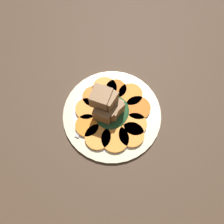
# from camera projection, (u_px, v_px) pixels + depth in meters

# --- Properties ---
(table_slab) EXTENTS (1.20, 1.20, 0.02)m
(table_slab) POSITION_uv_depth(u_px,v_px,m) (112.00, 116.00, 0.62)
(table_slab) COLOR #4C3828
(table_slab) RESTS_ON ground
(plate) EXTENTS (0.27, 0.27, 0.01)m
(plate) POSITION_uv_depth(u_px,v_px,m) (112.00, 114.00, 0.61)
(plate) COLOR beige
(plate) RESTS_ON table_slab
(carrot_slice_0) EXTENTS (0.07, 0.07, 0.01)m
(carrot_slice_0) POSITION_uv_depth(u_px,v_px,m) (105.00, 88.00, 0.62)
(carrot_slice_0) COLOR orange
(carrot_slice_0) RESTS_ON plate
(carrot_slice_1) EXTENTS (0.06, 0.06, 0.01)m
(carrot_slice_1) POSITION_uv_depth(u_px,v_px,m) (94.00, 97.00, 0.61)
(carrot_slice_1) COLOR orange
(carrot_slice_1) RESTS_ON plate
(carrot_slice_2) EXTENTS (0.06, 0.06, 0.01)m
(carrot_slice_2) POSITION_uv_depth(u_px,v_px,m) (87.00, 109.00, 0.60)
(carrot_slice_2) COLOR orange
(carrot_slice_2) RESTS_ON plate
(carrot_slice_3) EXTENTS (0.06, 0.06, 0.01)m
(carrot_slice_3) POSITION_uv_depth(u_px,v_px,m) (87.00, 126.00, 0.58)
(carrot_slice_3) COLOR orange
(carrot_slice_3) RESTS_ON plate
(carrot_slice_4) EXTENTS (0.07, 0.07, 0.01)m
(carrot_slice_4) POSITION_uv_depth(u_px,v_px,m) (96.00, 136.00, 0.57)
(carrot_slice_4) COLOR orange
(carrot_slice_4) RESTS_ON plate
(carrot_slice_5) EXTENTS (0.07, 0.07, 0.01)m
(carrot_slice_5) POSITION_uv_depth(u_px,v_px,m) (115.00, 139.00, 0.57)
(carrot_slice_5) COLOR orange
(carrot_slice_5) RESTS_ON plate
(carrot_slice_6) EXTENTS (0.07, 0.07, 0.01)m
(carrot_slice_6) POSITION_uv_depth(u_px,v_px,m) (131.00, 135.00, 0.57)
(carrot_slice_6) COLOR orange
(carrot_slice_6) RESTS_ON plate
(carrot_slice_7) EXTENTS (0.06, 0.06, 0.01)m
(carrot_slice_7) POSITION_uv_depth(u_px,v_px,m) (136.00, 123.00, 0.59)
(carrot_slice_7) COLOR orange
(carrot_slice_7) RESTS_ON plate
(carrot_slice_8) EXTENTS (0.07, 0.07, 0.01)m
(carrot_slice_8) POSITION_uv_depth(u_px,v_px,m) (138.00, 108.00, 0.60)
(carrot_slice_8) COLOR #D66115
(carrot_slice_8) RESTS_ON plate
(carrot_slice_9) EXTENTS (0.07, 0.07, 0.01)m
(carrot_slice_9) POSITION_uv_depth(u_px,v_px,m) (130.00, 95.00, 0.62)
(carrot_slice_9) COLOR orange
(carrot_slice_9) RESTS_ON plate
(carrot_slice_10) EXTENTS (0.06, 0.06, 0.01)m
(carrot_slice_10) POSITION_uv_depth(u_px,v_px,m) (116.00, 89.00, 0.62)
(carrot_slice_10) COLOR #D45F12
(carrot_slice_10) RESTS_ON plate
(center_pile) EXTENTS (0.10, 0.10, 0.11)m
(center_pile) POSITION_uv_depth(u_px,v_px,m) (109.00, 107.00, 0.56)
(center_pile) COLOR #1E4723
(center_pile) RESTS_ON plate
(fork) EXTENTS (0.18, 0.02, 0.00)m
(fork) POSITION_uv_depth(u_px,v_px,m) (94.00, 107.00, 0.61)
(fork) COLOR #B2B2B7
(fork) RESTS_ON plate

